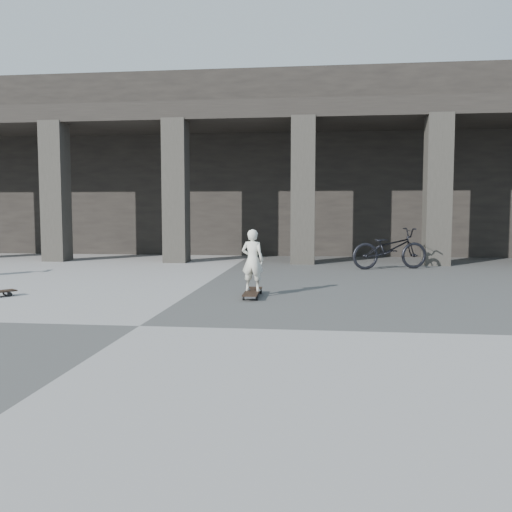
# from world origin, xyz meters

# --- Properties ---
(ground) EXTENTS (90.00, 90.00, 0.00)m
(ground) POSITION_xyz_m (0.00, 0.00, 0.00)
(ground) COLOR #474644
(ground) RESTS_ON ground
(colonnade) EXTENTS (28.00, 8.82, 6.00)m
(colonnade) POSITION_xyz_m (-0.00, 13.77, 3.03)
(colonnade) COLOR black
(colonnade) RESTS_ON ground
(longboard) EXTENTS (0.26, 1.03, 0.10)m
(longboard) POSITION_xyz_m (1.13, 2.48, 0.08)
(longboard) COLOR black
(longboard) RESTS_ON ground
(child) EXTENTS (0.42, 0.32, 1.04)m
(child) POSITION_xyz_m (1.13, 2.48, 0.62)
(child) COLOR silver
(child) RESTS_ON longboard
(bicycle) EXTENTS (2.07, 1.24, 1.03)m
(bicycle) POSITION_xyz_m (3.99, 7.30, 0.51)
(bicycle) COLOR black
(bicycle) RESTS_ON ground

